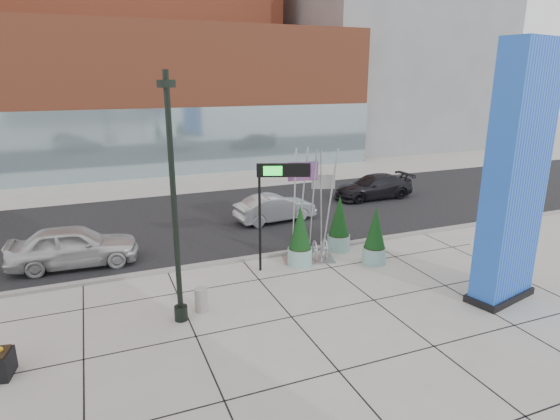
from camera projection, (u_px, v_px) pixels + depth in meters
name	position (u px, v px, depth m)	size (l,w,h in m)	color
ground	(251.00, 309.00, 15.05)	(160.00, 160.00, 0.00)	#9E9991
street_asphalt	(188.00, 222.00, 23.95)	(80.00, 12.00, 0.02)	black
curb_edge	(218.00, 263.00, 18.60)	(80.00, 0.30, 0.12)	gray
tower_podium	(154.00, 98.00, 37.93)	(34.00, 10.00, 11.00)	#AA4F31
tower_glass_front	(166.00, 142.00, 34.48)	(34.00, 0.60, 5.00)	#8CA5B2
building_grey_parking	(382.00, 59.00, 50.50)	(20.00, 18.00, 18.00)	slate
blue_pylon	(515.00, 182.00, 14.70)	(2.68, 1.66, 8.31)	#0D2FC7
lamp_post	(175.00, 226.00, 13.53)	(0.50, 0.41, 7.38)	black
public_art_sculpture	(309.00, 232.00, 18.66)	(2.22, 1.47, 4.62)	#B6B8BB
concrete_bollard	(201.00, 300.00, 14.78)	(0.40, 0.40, 0.78)	gray
overhead_street_sign	(277.00, 178.00, 17.30)	(1.90, 0.83, 4.16)	black
round_planter_east	(375.00, 237.00, 18.46)	(0.93, 0.93, 2.32)	#86B5AF
round_planter_mid	(339.00, 225.00, 19.83)	(0.97, 0.97, 2.41)	#86B5AF
round_planter_west	(300.00, 237.00, 18.27)	(0.97, 0.97, 2.43)	#86B5AF
car_white_west	(74.00, 246.00, 18.23)	(1.93, 4.80, 1.63)	silver
car_silver_mid	(275.00, 208.00, 23.96)	(1.46, 4.18, 1.38)	#B0B1B8
car_dark_east	(373.00, 187.00, 28.44)	(2.01, 4.94, 1.43)	black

